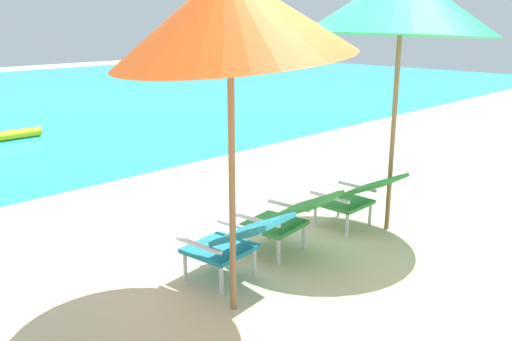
{
  "coord_description": "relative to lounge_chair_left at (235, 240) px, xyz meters",
  "views": [
    {
      "loc": [
        -3.72,
        -3.03,
        2.2
      ],
      "look_at": [
        0.0,
        0.62,
        0.75
      ],
      "focal_mm": 38.19,
      "sensor_mm": 36.0,
      "label": 1
    }
  ],
  "objects": [
    {
      "name": "beach_umbrella_left",
      "position": [
        -0.3,
        -0.29,
        1.83
      ],
      "size": [
        2.15,
        2.11,
        2.62
      ],
      "color": "olive",
      "rests_on": "ground_plane"
    },
    {
      "name": "lounge_chair_right",
      "position": [
        1.76,
        -0.03,
        0.0
      ],
      "size": [
        0.56,
        0.88,
        0.68
      ],
      "color": "#338E3D",
      "rests_on": "ground_plane"
    },
    {
      "name": "lounge_chair_center",
      "position": [
        0.76,
        0.06,
        0.0
      ],
      "size": [
        0.65,
        0.94,
        0.68
      ],
      "color": "#338E3D",
      "rests_on": "ground_plane"
    },
    {
      "name": "lounge_chair_left",
      "position": [
        0.0,
        0.0,
        0.0
      ],
      "size": [
        0.63,
        0.93,
        0.68
      ],
      "color": "teal",
      "rests_on": "ground_plane"
    },
    {
      "name": "ground_plane",
      "position": [
        0.8,
        3.92,
        -0.4
      ],
      "size": [
        40.0,
        40.0,
        0.0
      ],
      "primitive_type": "plane",
      "color": "beige"
    },
    {
      "name": "beach_umbrella_right",
      "position": [
        2.03,
        -0.25,
        1.96
      ],
      "size": [
        2.04,
        2.01,
        2.73
      ],
      "color": "olive",
      "rests_on": "ground_plane"
    }
  ]
}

